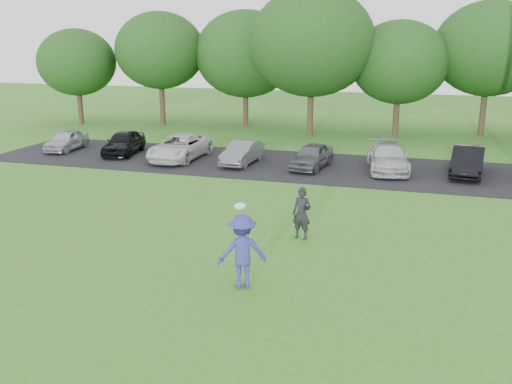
# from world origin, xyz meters

# --- Properties ---
(ground) EXTENTS (100.00, 100.00, 0.00)m
(ground) POSITION_xyz_m (0.00, 0.00, 0.00)
(ground) COLOR #346E1F
(ground) RESTS_ON ground
(parking_lot) EXTENTS (32.00, 6.50, 0.03)m
(parking_lot) POSITION_xyz_m (0.00, 13.00, 0.01)
(parking_lot) COLOR black
(parking_lot) RESTS_ON ground
(frisbee_player) EXTENTS (1.36, 1.12, 2.12)m
(frisbee_player) POSITION_xyz_m (0.81, -0.35, 0.91)
(frisbee_player) COLOR #32358D
(frisbee_player) RESTS_ON ground
(camera_bystander) EXTENTS (0.63, 0.48, 1.58)m
(camera_bystander) POSITION_xyz_m (1.46, 3.37, 0.79)
(camera_bystander) COLOR black
(camera_bystander) RESTS_ON ground
(parked_cars) EXTENTS (28.34, 4.76, 1.24)m
(parked_cars) POSITION_xyz_m (1.02, 12.92, 0.61)
(parked_cars) COLOR #ACAEB4
(parked_cars) RESTS_ON parking_lot
(tree_row) EXTENTS (42.39, 9.85, 8.64)m
(tree_row) POSITION_xyz_m (1.51, 22.76, 4.91)
(tree_row) COLOR #38281C
(tree_row) RESTS_ON ground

